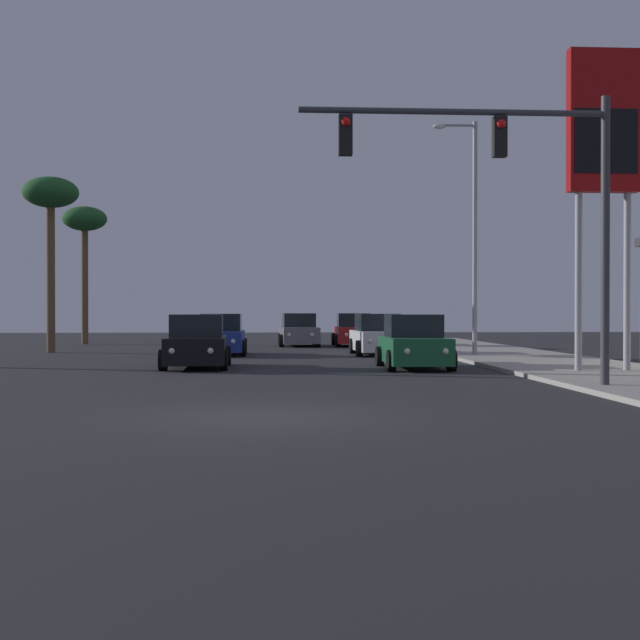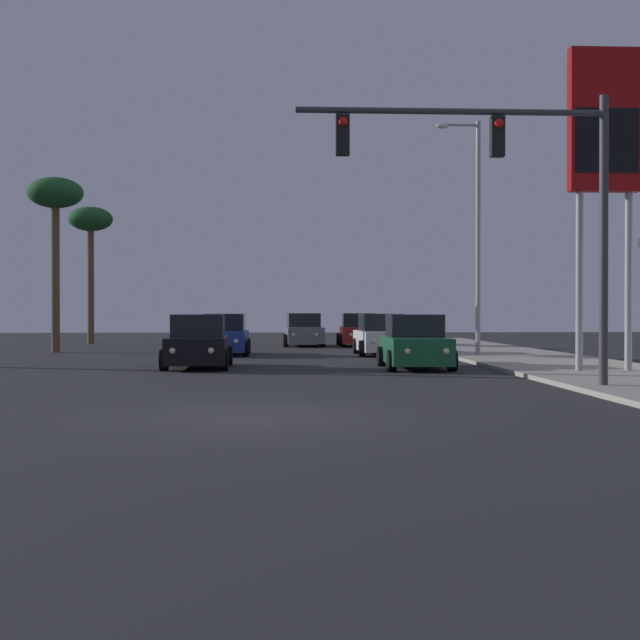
% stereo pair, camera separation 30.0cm
% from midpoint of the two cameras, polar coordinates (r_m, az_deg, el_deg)
% --- Properties ---
extents(ground_plane, '(120.00, 120.00, 0.00)m').
position_cam_midpoint_polar(ground_plane, '(15.17, -3.69, -6.16)').
color(ground_plane, '#28282B').
extents(sidewalk_right, '(5.00, 60.00, 0.12)m').
position_cam_midpoint_polar(sidewalk_right, '(26.79, 17.41, -3.14)').
color(sidewalk_right, '#9E998E').
rests_on(sidewalk_right, ground).
extents(car_grey, '(2.04, 4.34, 1.68)m').
position_cam_midpoint_polar(car_grey, '(45.49, -0.87, -0.72)').
color(car_grey, slate).
rests_on(car_grey, ground).
extents(car_red, '(2.04, 4.34, 1.68)m').
position_cam_midpoint_polar(car_red, '(45.66, 2.65, -0.72)').
color(car_red, maroon).
rests_on(car_red, ground).
extents(car_green, '(2.04, 4.33, 1.68)m').
position_cam_midpoint_polar(car_green, '(27.81, 6.40, -1.54)').
color(car_green, '#195933').
rests_on(car_green, ground).
extents(car_black, '(2.04, 4.33, 1.68)m').
position_cam_midpoint_polar(car_black, '(28.22, -7.51, -1.51)').
color(car_black, black).
rests_on(car_black, ground).
extents(car_blue, '(2.04, 4.32, 1.68)m').
position_cam_midpoint_polar(car_blue, '(36.43, -5.89, -1.04)').
color(car_blue, navy).
rests_on(car_blue, ground).
extents(car_white, '(2.04, 4.34, 1.68)m').
position_cam_midpoint_polar(car_white, '(36.36, 4.16, -1.04)').
color(car_white, silver).
rests_on(car_white, ground).
extents(traffic_light_mast, '(7.02, 0.36, 6.50)m').
position_cam_midpoint_polar(traffic_light_mast, '(20.60, 12.89, 8.74)').
color(traffic_light_mast, '#38383D').
rests_on(traffic_light_mast, sidewalk_right).
extents(street_lamp, '(1.74, 0.24, 9.00)m').
position_cam_midpoint_polar(street_lamp, '(35.11, 10.12, 6.01)').
color(street_lamp, '#99999E').
rests_on(street_lamp, sidewalk_right).
extents(gas_station_sign, '(2.00, 0.42, 9.00)m').
position_cam_midpoint_polar(gas_station_sign, '(26.62, 18.06, 11.01)').
color(gas_station_sign, '#99999E').
rests_on(gas_station_sign, sidewalk_right).
extents(palm_tree_far, '(2.40, 2.40, 7.47)m').
position_cam_midpoint_polar(palm_tree_far, '(50.26, -14.31, 5.88)').
color(palm_tree_far, brown).
rests_on(palm_tree_far, ground).
extents(palm_tree_mid, '(2.40, 2.40, 7.57)m').
position_cam_midpoint_polar(palm_tree_mid, '(40.44, -16.38, 7.31)').
color(palm_tree_mid, brown).
rests_on(palm_tree_mid, ground).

